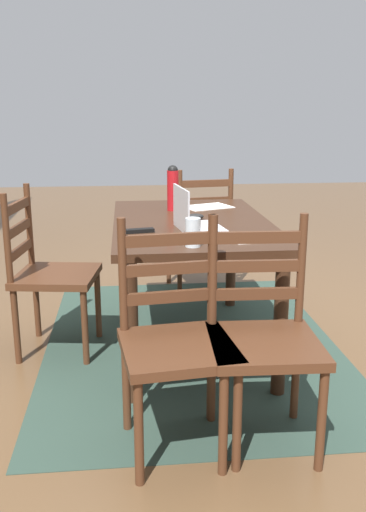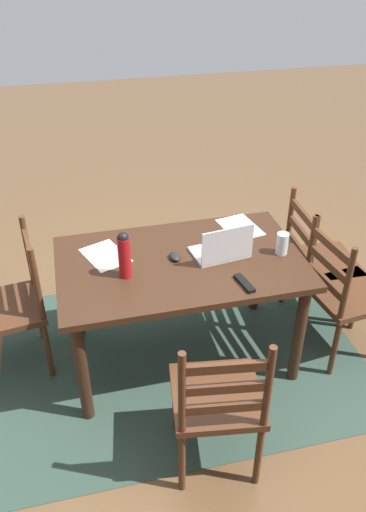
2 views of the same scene
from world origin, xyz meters
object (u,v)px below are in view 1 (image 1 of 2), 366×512
(tv_remote, at_px, (137,231))
(chair_far_head, at_px, (50,274))
(drinking_glass, at_px, (193,232))
(chair_left_near, at_px, (263,338))
(laptop, at_px, (192,219))
(water_bottle, at_px, (173,187))
(chair_right_near, at_px, (199,232))
(computer_mouse, at_px, (195,217))
(dining_table, at_px, (191,238))
(chair_left_far, at_px, (176,342))

(tv_remote, bearing_deg, chair_far_head, 49.37)
(chair_far_head, bearing_deg, drinking_glass, -129.21)
(chair_left_near, bearing_deg, laptop, 14.89)
(water_bottle, xyz_separation_m, tv_remote, (-0.62, 0.24, -0.14))
(chair_right_near, height_order, drinking_glass, chair_right_near)
(drinking_glass, height_order, computer_mouse, drinking_glass)
(laptop, bearing_deg, drinking_glass, 173.59)
(dining_table, relative_size, laptop, 4.14)
(chair_right_near, relative_size, chair_left_far, 1.00)
(chair_far_head, distance_m, chair_left_far, 1.19)
(chair_right_near, bearing_deg, tv_remote, 159.10)
(chair_left_near, xyz_separation_m, chair_left_far, (-0.00, 0.36, 0.00))
(chair_far_head, xyz_separation_m, computer_mouse, (0.02, -0.83, 0.31))
(chair_far_head, relative_size, drinking_glass, 7.12)
(tv_remote, bearing_deg, water_bottle, -31.27)
(chair_far_head, xyz_separation_m, tv_remote, (-0.29, -0.50, 0.30))
(chair_left_far, relative_size, computer_mouse, 9.50)
(dining_table, distance_m, computer_mouse, 0.12)
(chair_left_far, relative_size, tv_remote, 5.59)
(chair_right_near, xyz_separation_m, chair_left_near, (-2.01, 0.00, 0.00))
(chair_left_far, xyz_separation_m, computer_mouse, (1.04, -0.21, 0.31))
(chair_far_head, xyz_separation_m, drinking_glass, (-0.61, -0.75, 0.36))
(chair_right_near, xyz_separation_m, tv_remote, (-1.29, 0.49, 0.30))
(dining_table, relative_size, drinking_glass, 10.76)
(chair_left_near, distance_m, laptop, 0.86)
(water_bottle, bearing_deg, chair_right_near, -20.91)
(chair_left_near, bearing_deg, computer_mouse, 8.37)
(drinking_glass, relative_size, computer_mouse, 1.34)
(chair_far_head, height_order, water_bottle, water_bottle)
(chair_far_head, height_order, computer_mouse, chair_far_head)
(tv_remote, bearing_deg, chair_right_near, -31.29)
(dining_table, relative_size, water_bottle, 5.14)
(tv_remote, bearing_deg, computer_mouse, -57.51)
(chair_left_far, bearing_deg, chair_left_near, -89.96)
(dining_table, height_order, chair_far_head, chair_far_head)
(chair_right_near, distance_m, drinking_glass, 1.67)
(chair_left_far, relative_size, water_bottle, 3.40)
(chair_left_near, relative_size, laptop, 2.74)
(chair_far_head, distance_m, chair_left_near, 1.41)
(chair_far_head, distance_m, computer_mouse, 0.89)
(drinking_glass, relative_size, tv_remote, 0.79)
(water_bottle, height_order, drinking_glass, water_bottle)
(chair_left_near, bearing_deg, chair_right_near, -0.12)
(chair_left_near, distance_m, computer_mouse, 1.09)
(chair_left_near, distance_m, tv_remote, 0.92)
(chair_right_near, bearing_deg, chair_left_near, 179.88)
(drinking_glass, distance_m, computer_mouse, 0.64)
(water_bottle, distance_m, computer_mouse, 0.35)
(chair_left_far, bearing_deg, chair_far_head, 31.85)
(water_bottle, distance_m, tv_remote, 0.67)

